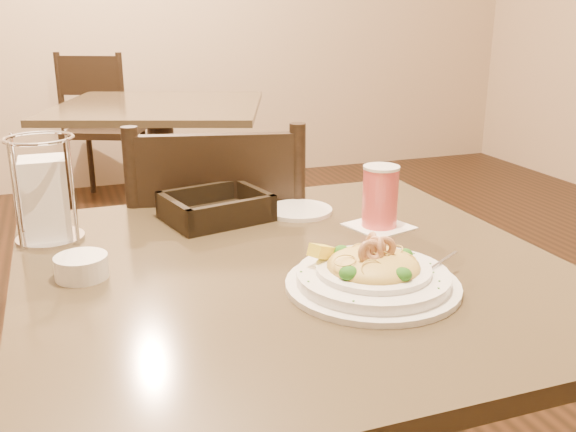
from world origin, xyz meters
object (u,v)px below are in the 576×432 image
object	(u,v)px
bread_basket	(216,210)
dining_chair_near	(220,285)
main_table	(292,386)
pasta_bowl	(373,273)
dining_chair_far	(102,124)
drink_glass	(380,197)
napkin_caddy	(46,196)
background_table	(162,155)
side_plate	(299,210)
butter_ramekin	(81,267)

from	to	relation	value
bread_basket	dining_chair_near	bearing A→B (deg)	75.96
bread_basket	main_table	bearing A→B (deg)	-77.45
main_table	bread_basket	xyz separation A→B (m)	(-0.06, 0.28, 0.26)
main_table	pasta_bowl	world-z (taller)	pasta_bowl
dining_chair_far	bread_basket	bearing A→B (deg)	114.43
drink_glass	napkin_caddy	world-z (taller)	napkin_caddy
dining_chair_near	main_table	bearing A→B (deg)	103.81
drink_glass	bread_basket	bearing A→B (deg)	151.55
dining_chair_near	napkin_caddy	bearing A→B (deg)	46.13
main_table	drink_glass	distance (m)	0.40
dining_chair_near	background_table	bearing A→B (deg)	-80.39
bread_basket	side_plate	distance (m)	0.18
side_plate	dining_chair_near	bearing A→B (deg)	115.46
background_table	drink_glass	bearing A→B (deg)	-85.74
background_table	pasta_bowl	world-z (taller)	pasta_bowl
background_table	napkin_caddy	world-z (taller)	napkin_caddy
main_table	napkin_caddy	bearing A→B (deg)	145.05
dining_chair_near	side_plate	world-z (taller)	dining_chair_near
background_table	side_plate	distance (m)	1.75
dining_chair_far	side_plate	xyz separation A→B (m)	(0.21, -2.80, 0.26)
dining_chair_far	napkin_caddy	xyz separation A→B (m)	(-0.29, -2.80, 0.34)
main_table	pasta_bowl	xyz separation A→B (m)	(0.08, -0.13, 0.26)
main_table	dining_chair_far	xyz separation A→B (m)	(-0.10, 3.07, -0.02)
main_table	background_table	bearing A→B (deg)	87.41
bread_basket	butter_ramekin	xyz separation A→B (m)	(-0.28, -0.22, -0.00)
drink_glass	pasta_bowl	bearing A→B (deg)	-119.55
dining_chair_far	dining_chair_near	bearing A→B (deg)	115.80
dining_chair_near	drink_glass	bearing A→B (deg)	134.25
main_table	background_table	distance (m)	2.00
main_table	dining_chair_far	distance (m)	3.07
napkin_caddy	butter_ramekin	bearing A→B (deg)	-77.19
pasta_bowl	butter_ramekin	distance (m)	0.47
butter_ramekin	pasta_bowl	bearing A→B (deg)	-25.07
main_table	drink_glass	bearing A→B (deg)	28.32
pasta_bowl	side_plate	xyz separation A→B (m)	(0.03, 0.40, -0.02)
pasta_bowl	napkin_caddy	bearing A→B (deg)	139.23
butter_ramekin	background_table	bearing A→B (deg)	77.52
napkin_caddy	dining_chair_near	bearing A→B (deg)	32.85
side_plate	pasta_bowl	bearing A→B (deg)	-94.31
side_plate	main_table	bearing A→B (deg)	-113.08
dining_chair_far	drink_glass	size ratio (longest dim) A/B	6.85
dining_chair_near	dining_chair_far	bearing A→B (deg)	-74.58
bread_basket	butter_ramekin	distance (m)	0.35
background_table	drink_glass	size ratio (longest dim) A/B	8.49
drink_glass	side_plate	size ratio (longest dim) A/B	0.95
pasta_bowl	bread_basket	size ratio (longest dim) A/B	1.30
side_plate	background_table	bearing A→B (deg)	90.77
bread_basket	dining_chair_far	bearing A→B (deg)	90.77
side_plate	butter_ramekin	size ratio (longest dim) A/B	1.68
bread_basket	side_plate	world-z (taller)	bread_basket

